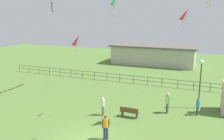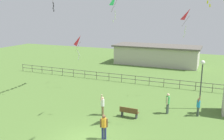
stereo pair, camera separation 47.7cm
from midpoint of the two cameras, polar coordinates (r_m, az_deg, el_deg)
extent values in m
cylinder|color=#38383D|center=(22.34, 20.37, -3.68)|extent=(0.10, 0.10, 3.93)
sphere|color=white|center=(21.86, 20.80, 1.64)|extent=(0.36, 0.36, 0.36)
cube|color=brown|center=(19.87, 4.70, -9.58)|extent=(1.50, 0.42, 0.06)
cube|color=brown|center=(19.63, 4.54, -9.18)|extent=(1.50, 0.08, 0.36)
cube|color=#333338|center=(20.14, 3.05, -9.93)|extent=(0.08, 0.36, 0.45)
cube|color=#333338|center=(19.79, 6.36, -10.43)|extent=(0.08, 0.36, 0.45)
cylinder|color=#3F4C47|center=(21.20, 19.87, -9.07)|extent=(0.13, 0.13, 0.76)
cylinder|color=#3F4C47|center=(21.33, 19.74, -8.93)|extent=(0.13, 0.13, 0.76)
cylinder|color=#268CBF|center=(21.04, 19.94, -7.37)|extent=(0.28, 0.28, 0.54)
sphere|color=#8C6647|center=(20.92, 20.02, -6.42)|extent=(0.20, 0.20, 0.20)
cylinder|color=#8C6647|center=(20.70, 20.09, -6.31)|extent=(0.24, 0.16, 0.51)
cylinder|color=#8C6647|center=(21.21, 19.77, -7.28)|extent=(0.08, 0.08, 0.51)
cylinder|color=#3F4C47|center=(21.10, 13.40, -8.56)|extent=(0.15, 0.15, 0.88)
cylinder|color=#3F4C47|center=(20.95, 13.24, -8.71)|extent=(0.15, 0.15, 0.88)
cylinder|color=#4CB259|center=(20.76, 13.43, -6.71)|extent=(0.32, 0.32, 0.62)
sphere|color=beige|center=(20.63, 13.49, -5.60)|extent=(0.24, 0.24, 0.24)
cylinder|color=beige|center=(20.97, 13.63, -6.64)|extent=(0.10, 0.10, 0.59)
cylinder|color=beige|center=(20.58, 13.22, -6.99)|extent=(0.10, 0.10, 0.59)
cylinder|color=brown|center=(20.12, -1.55, -9.41)|extent=(0.13, 0.13, 0.79)
cylinder|color=brown|center=(20.26, -1.42, -9.26)|extent=(0.13, 0.13, 0.79)
cylinder|color=white|center=(19.95, -1.50, -7.55)|extent=(0.29, 0.29, 0.56)
sphere|color=beige|center=(19.82, -1.50, -6.51)|extent=(0.21, 0.21, 0.21)
cylinder|color=beige|center=(19.62, -1.80, -6.38)|extent=(0.21, 0.11, 0.53)
cylinder|color=beige|center=(20.13, -1.33, -7.46)|extent=(0.09, 0.09, 0.53)
cylinder|color=navy|center=(16.62, -0.72, -14.33)|extent=(0.15, 0.15, 0.87)
cylinder|color=navy|center=(16.61, -1.32, -14.35)|extent=(0.15, 0.15, 0.87)
cylinder|color=orange|center=(16.28, -1.03, -12.03)|extent=(0.32, 0.32, 0.61)
sphere|color=brown|center=(16.11, -1.04, -10.67)|extent=(0.23, 0.23, 0.23)
cylinder|color=brown|center=(16.32, -0.27, -12.12)|extent=(0.10, 0.10, 0.58)
cylinder|color=brown|center=(16.29, -1.79, -12.17)|extent=(0.10, 0.10, 0.58)
pyramid|color=#1EB759|center=(18.54, 1.88, 15.87)|extent=(0.51, 0.78, 0.86)
cylinder|color=#4C381E|center=(18.58, 1.22, 14.55)|extent=(0.44, 0.06, 0.86)
cube|color=white|center=(18.58, 1.49, 13.23)|extent=(0.10, 0.02, 0.21)
cube|color=white|center=(18.59, 1.55, 12.55)|extent=(0.11, 0.05, 0.21)
cube|color=white|center=(18.59, 1.47, 11.87)|extent=(0.11, 0.02, 0.21)
cube|color=white|center=(18.58, 1.00, 11.20)|extent=(0.09, 0.02, 0.20)
pyramid|color=red|center=(26.62, -6.66, 6.65)|extent=(1.26, 1.28, 1.04)
cylinder|color=#4C381E|center=(26.61, -7.32, 5.51)|extent=(0.49, 0.47, 1.04)
cube|color=white|center=(26.69, -7.42, 4.33)|extent=(0.08, 0.01, 0.20)
cube|color=white|center=(26.71, -7.14, 3.87)|extent=(0.11, 0.03, 0.21)
cube|color=white|center=(26.74, -7.03, 3.41)|extent=(0.11, 0.04, 0.21)
cube|color=white|center=(26.79, -7.17, 2.94)|extent=(0.08, 0.04, 0.20)
cube|color=white|center=(26.83, -7.26, 2.48)|extent=(0.11, 0.04, 0.21)
pyramid|color=red|center=(24.57, 18.05, 11.88)|extent=(1.06, 1.30, 1.00)
cylinder|color=#4C381E|center=(24.49, 17.19, 10.77)|extent=(0.65, 0.28, 1.01)
cube|color=white|center=(24.52, 17.18, 9.50)|extent=(0.10, 0.03, 0.21)
cube|color=white|center=(24.52, 17.07, 8.99)|extent=(0.09, 0.05, 0.20)
cube|color=white|center=(24.52, 16.98, 8.48)|extent=(0.11, 0.05, 0.21)
cube|color=white|center=(24.55, 17.02, 7.97)|extent=(0.10, 0.04, 0.21)
cube|color=white|center=(24.54, 16.77, 7.46)|extent=(0.12, 0.03, 0.21)
cube|color=black|center=(24.33, -12.85, 14.76)|extent=(0.11, 0.03, 0.21)
cube|color=black|center=(24.32, -12.77, 14.24)|extent=(0.10, 0.04, 0.21)
cube|color=black|center=(24.32, -12.86, 13.72)|extent=(0.11, 0.04, 0.21)
cube|color=black|center=(24.31, -12.70, 13.21)|extent=(0.09, 0.03, 0.20)
cube|color=yellow|center=(17.93, 21.92, 14.34)|extent=(0.09, 0.02, 0.20)
cube|color=yellow|center=(18.00, 22.38, 13.59)|extent=(0.11, 0.04, 0.21)
cylinder|color=#4C4742|center=(37.47, -19.56, 0.54)|extent=(0.06, 0.06, 0.95)
cylinder|color=#4C4742|center=(36.36, -17.59, 0.33)|extent=(0.06, 0.06, 0.95)
cylinder|color=#4C4742|center=(35.29, -15.48, 0.09)|extent=(0.06, 0.06, 0.95)
cylinder|color=#4C4742|center=(34.29, -13.28, -0.15)|extent=(0.06, 0.06, 0.95)
cylinder|color=#4C4742|center=(33.33, -10.92, -0.41)|extent=(0.06, 0.06, 0.95)
cylinder|color=#4C4742|center=(32.45, -8.48, -0.68)|extent=(0.06, 0.06, 0.95)
cylinder|color=#4C4742|center=(31.61, -5.86, -0.97)|extent=(0.06, 0.06, 0.95)
cylinder|color=#4C4742|center=(30.86, -3.15, -1.26)|extent=(0.06, 0.06, 0.95)
cylinder|color=#4C4742|center=(30.17, -0.25, -1.58)|extent=(0.06, 0.06, 0.95)
cylinder|color=#4C4742|center=(29.58, 2.70, -1.89)|extent=(0.06, 0.06, 0.95)
cylinder|color=#4C4742|center=(29.05, 5.86, -2.22)|extent=(0.06, 0.06, 0.95)
cylinder|color=#4C4742|center=(28.63, 9.06, -2.55)|extent=(0.06, 0.06, 0.95)
cylinder|color=#4C4742|center=(28.29, 12.34, -2.88)|extent=(0.06, 0.06, 0.95)
cylinder|color=#4C4742|center=(28.05, 15.83, -3.21)|extent=(0.06, 0.06, 0.95)
cylinder|color=#4C4742|center=(27.91, 19.20, -3.53)|extent=(0.06, 0.06, 0.95)
cylinder|color=#4C4742|center=(27.87, 22.64, -3.84)|extent=(0.06, 0.06, 0.95)
cube|color=#4C4742|center=(28.64, 8.07, -1.61)|extent=(36.00, 0.05, 0.05)
cube|color=#4C4742|center=(28.75, 8.04, -2.44)|extent=(36.00, 0.05, 0.05)
cube|color=#B7B2A3|center=(40.30, 10.53, 3.28)|extent=(12.85, 4.73, 2.84)
cube|color=#59544C|center=(40.07, 10.62, 5.45)|extent=(13.45, 5.33, 0.24)
camera|label=1|loc=(0.24, -89.31, 0.16)|focal=39.64mm
camera|label=2|loc=(0.24, 90.69, -0.16)|focal=39.64mm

